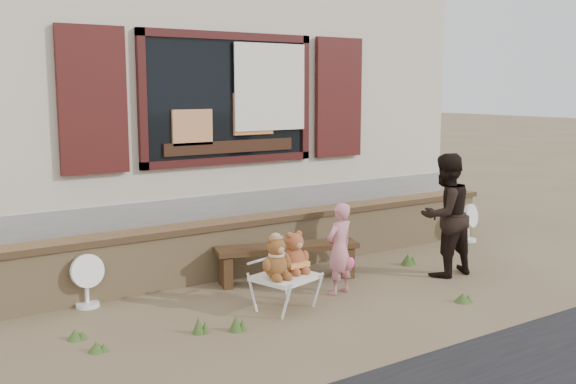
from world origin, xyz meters
TOP-DOWN VIEW (x-y plane):
  - ground at (0.00, 0.00)m, footprint 80.00×80.00m
  - shopfront at (0.00, 4.49)m, footprint 8.04×5.13m
  - brick_wall at (0.00, 1.00)m, footprint 7.10×0.36m
  - bench at (-0.12, 0.43)m, footprint 1.68×0.81m
  - folding_chair at (-0.70, -0.38)m, footprint 0.68×0.64m
  - teddy_bear_left at (-0.84, -0.42)m, footprint 0.38×0.35m
  - teddy_bear_right at (-0.57, -0.34)m, footprint 0.38×0.35m
  - child at (0.06, -0.28)m, footprint 0.40×0.30m
  - adult at (1.54, -0.41)m, footprint 0.71×0.55m
  - fan_left at (-2.32, 0.80)m, footprint 0.35×0.23m
  - fan_right at (3.15, 0.61)m, footprint 0.36×0.23m
  - grass_tufts at (-0.14, -0.30)m, footprint 5.74×1.90m

SIDE VIEW (x-z plane):
  - ground at x=0.00m, z-range 0.00..0.00m
  - grass_tufts at x=-0.14m, z-range -0.02..0.14m
  - fan_right at x=3.15m, z-range 0.00..0.55m
  - fan_left at x=-2.32m, z-range 0.00..0.55m
  - bench at x=-0.12m, z-range 0.10..0.52m
  - folding_chair at x=-0.70m, z-range 0.14..0.49m
  - brick_wall at x=0.00m, z-range 0.01..0.67m
  - child at x=0.06m, z-range 0.00..0.99m
  - teddy_bear_right at x=-0.57m, z-range 0.35..0.78m
  - teddy_bear_left at x=-0.84m, z-range 0.35..0.79m
  - adult at x=1.54m, z-range 0.00..1.45m
  - shopfront at x=0.00m, z-range 0.00..4.00m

